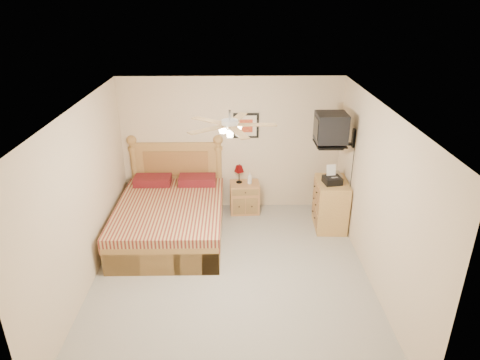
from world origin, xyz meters
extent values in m
plane|color=gray|center=(0.00, 0.00, 0.00)|extent=(4.50, 4.50, 0.00)
cube|color=white|center=(0.00, 0.00, 2.50)|extent=(4.00, 4.50, 0.04)
cube|color=beige|center=(0.00, 2.25, 1.25)|extent=(4.00, 0.04, 2.50)
cube|color=beige|center=(0.00, -2.25, 1.25)|extent=(4.00, 0.04, 2.50)
cube|color=beige|center=(-2.00, 0.00, 1.25)|extent=(0.04, 4.50, 2.50)
cube|color=beige|center=(2.00, 0.00, 1.25)|extent=(0.04, 4.50, 2.50)
cube|color=#AB783C|center=(0.25, 2.00, 0.29)|extent=(0.55, 0.43, 0.58)
imported|color=silver|center=(0.34, 1.99, 0.69)|extent=(0.09, 0.09, 0.22)
cube|color=black|center=(0.27, 2.23, 1.62)|extent=(0.46, 0.04, 0.46)
cube|color=#A17338|center=(1.73, 1.42, 0.44)|extent=(0.55, 0.76, 0.87)
imported|color=#B5AC93|center=(1.67, 1.64, 0.88)|extent=(0.24, 0.28, 0.02)
imported|color=tan|center=(1.70, 1.64, 0.91)|extent=(0.23, 0.31, 0.02)
camera|label=1|loc=(0.04, -5.19, 3.85)|focal=32.00mm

